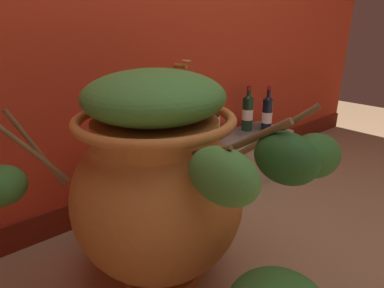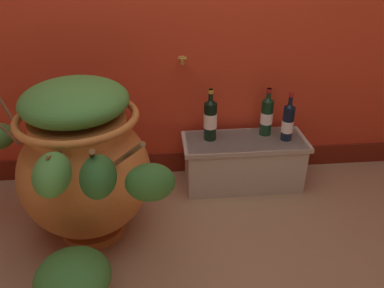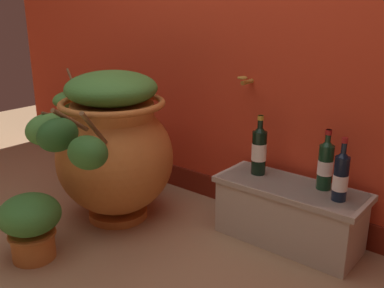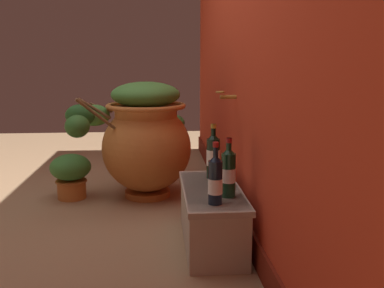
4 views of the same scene
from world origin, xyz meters
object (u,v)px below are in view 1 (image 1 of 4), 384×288
(terracotta_urn, at_px, (159,180))
(wine_bottle_left, at_px, (213,121))
(wine_bottle_middle, at_px, (248,111))
(wine_bottle_right, at_px, (267,112))

(terracotta_urn, xyz_separation_m, wine_bottle_left, (0.70, 0.42, 0.02))
(terracotta_urn, distance_m, wine_bottle_middle, 1.15)
(terracotta_urn, relative_size, wine_bottle_middle, 3.51)
(wine_bottle_left, distance_m, wine_bottle_middle, 0.36)
(terracotta_urn, relative_size, wine_bottle_left, 3.30)
(wine_bottle_left, xyz_separation_m, wine_bottle_right, (0.47, -0.05, -0.02))
(wine_bottle_right, bearing_deg, terracotta_urn, -162.31)
(wine_bottle_left, bearing_deg, terracotta_urn, -148.82)
(wine_bottle_left, bearing_deg, wine_bottle_middle, 5.07)
(terracotta_urn, distance_m, wine_bottle_left, 0.81)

